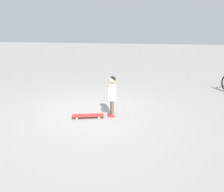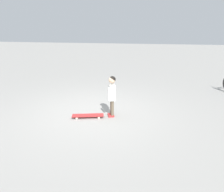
{
  "view_description": "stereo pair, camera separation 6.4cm",
  "coord_description": "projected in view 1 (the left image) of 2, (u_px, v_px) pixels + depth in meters",
  "views": [
    {
      "loc": [
        1.47,
        -4.87,
        2.19
      ],
      "look_at": [
        0.58,
        -0.1,
        0.55
      ],
      "focal_mm": 32.58,
      "sensor_mm": 36.0,
      "label": 1
    },
    {
      "loc": [
        1.53,
        -4.86,
        2.19
      ],
      "look_at": [
        0.58,
        -0.1,
        0.55
      ],
      "focal_mm": 32.58,
      "sensor_mm": 36.0,
      "label": 2
    }
  ],
  "objects": [
    {
      "name": "ground_plane",
      "position": [
        92.0,
        113.0,
        5.49
      ],
      "size": [
        50.0,
        50.0,
        0.0
      ],
      "primitive_type": "plane",
      "color": "gray"
    },
    {
      "name": "child_person",
      "position": [
        112.0,
        92.0,
        5.08
      ],
      "size": [
        0.24,
        0.41,
        1.06
      ],
      "color": "brown",
      "rests_on": "ground"
    },
    {
      "name": "skateboard",
      "position": [
        88.0,
        116.0,
        5.17
      ],
      "size": [
        0.82,
        0.39,
        0.07
      ],
      "color": "#B22D2D",
      "rests_on": "ground"
    }
  ]
}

